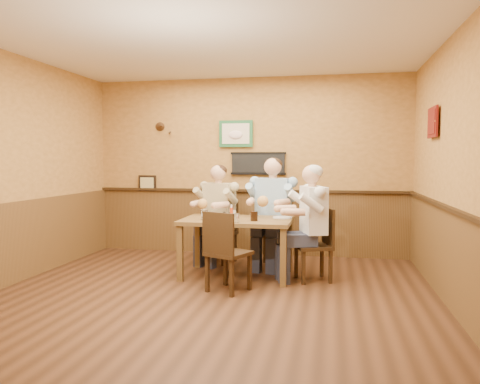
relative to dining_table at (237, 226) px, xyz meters
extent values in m
plane|color=#351E10|center=(-0.11, -1.02, -0.66)|extent=(5.00, 5.00, 0.00)
cube|color=silver|center=(-0.11, -1.02, 2.14)|extent=(5.00, 5.00, 0.02)
cube|color=#BA8641|center=(-0.11, 1.48, 0.74)|extent=(5.00, 0.02, 2.80)
cube|color=#BA8641|center=(-0.11, -3.52, 0.74)|extent=(5.00, 0.02, 2.80)
cube|color=#BA8641|center=(-2.61, -1.02, 0.74)|extent=(0.02, 5.00, 2.80)
cube|color=#BA8641|center=(2.39, -1.02, 0.74)|extent=(0.02, 5.00, 2.80)
cube|color=brown|center=(-0.11, 1.46, -0.16)|extent=(5.00, 0.02, 1.00)
cube|color=brown|center=(2.37, -1.02, -0.16)|extent=(0.02, 5.00, 1.00)
cube|color=black|center=(0.05, 1.44, 0.79)|extent=(0.88, 0.03, 0.34)
cube|color=#1E592F|center=(-0.31, 1.44, 1.26)|extent=(0.54, 0.03, 0.42)
cube|color=black|center=(-1.81, 1.44, 0.46)|extent=(0.30, 0.03, 0.26)
cube|color=maroon|center=(2.35, 0.03, 1.29)|extent=(0.03, 0.48, 0.36)
cube|color=brown|center=(0.00, 0.00, 0.07)|extent=(1.40, 0.90, 0.05)
cube|color=brown|center=(-0.64, -0.39, -0.31)|extent=(0.07, 0.07, 0.70)
cube|color=brown|center=(0.64, -0.39, -0.31)|extent=(0.07, 0.07, 0.70)
cube|color=brown|center=(-0.64, 0.39, -0.31)|extent=(0.07, 0.07, 0.70)
cube|color=brown|center=(0.64, 0.39, -0.31)|extent=(0.07, 0.07, 0.70)
cylinder|color=silver|center=(-0.38, -0.19, 0.16)|extent=(0.11, 0.11, 0.13)
cylinder|color=white|center=(0.06, -0.33, 0.15)|extent=(0.08, 0.08, 0.11)
cylinder|color=black|center=(0.25, -0.16, 0.15)|extent=(0.10, 0.10, 0.12)
cylinder|color=#B23713|center=(-0.06, -0.05, 0.18)|extent=(0.05, 0.05, 0.17)
cylinder|color=white|center=(-0.05, 0.05, 0.14)|extent=(0.05, 0.05, 0.10)
cylinder|color=black|center=(-0.17, 0.02, 0.13)|extent=(0.04, 0.04, 0.08)
cylinder|color=silver|center=(-0.22, 0.25, 0.10)|extent=(0.26, 0.26, 0.02)
cylinder|color=silver|center=(0.57, 0.18, 0.10)|extent=(0.31, 0.31, 0.02)
camera|label=1|loc=(1.19, -5.86, 0.86)|focal=35.00mm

